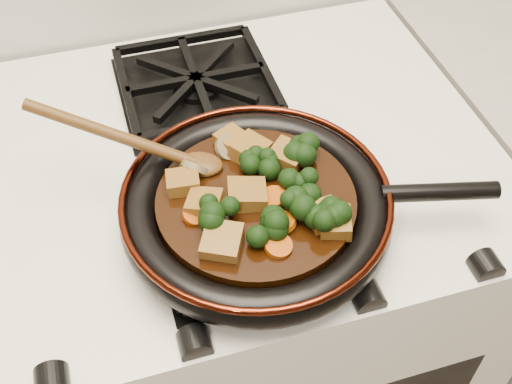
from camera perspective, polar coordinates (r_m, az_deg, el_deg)
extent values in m
cube|color=silver|center=(1.25, -2.34, -11.40)|extent=(0.76, 0.60, 0.90)
cylinder|color=black|center=(0.77, 0.00, -1.84)|extent=(0.30, 0.30, 0.01)
torus|color=black|center=(0.77, 0.00, -1.40)|extent=(0.32, 0.32, 0.04)
torus|color=#421409|center=(0.75, 0.00, -0.36)|extent=(0.32, 0.32, 0.01)
cylinder|color=black|center=(0.79, 16.01, 0.00)|extent=(0.14, 0.05, 0.02)
cylinder|color=black|center=(0.76, 0.00, -1.06)|extent=(0.24, 0.24, 0.02)
cube|color=brown|center=(0.74, -0.85, -0.29)|extent=(0.05, 0.05, 0.03)
cube|color=brown|center=(0.70, -3.04, -4.48)|extent=(0.06, 0.06, 0.03)
cube|color=brown|center=(0.74, -4.59, -1.10)|extent=(0.05, 0.05, 0.03)
cube|color=brown|center=(0.76, -6.48, 0.83)|extent=(0.04, 0.04, 0.02)
cube|color=brown|center=(0.80, -0.53, 3.72)|extent=(0.06, 0.06, 0.03)
cube|color=brown|center=(0.72, 7.09, -2.76)|extent=(0.05, 0.05, 0.03)
cube|color=brown|center=(0.73, 6.03, -2.16)|extent=(0.04, 0.04, 0.02)
cube|color=brown|center=(0.81, -2.32, 4.72)|extent=(0.04, 0.04, 0.02)
cube|color=brown|center=(0.79, 2.81, 3.23)|extent=(0.06, 0.06, 0.03)
cylinder|color=#A23E04|center=(0.72, 2.35, -2.75)|extent=(0.03, 0.03, 0.02)
cylinder|color=#A23E04|center=(0.73, -5.51, -2.00)|extent=(0.03, 0.03, 0.02)
cylinder|color=#A23E04|center=(0.75, 1.56, -0.48)|extent=(0.03, 0.03, 0.01)
cylinder|color=#A23E04|center=(0.70, 1.99, -4.78)|extent=(0.03, 0.03, 0.02)
cylinder|color=brown|center=(0.81, -1.23, 4.23)|extent=(0.04, 0.04, 0.02)
cylinder|color=brown|center=(0.78, -5.43, 2.15)|extent=(0.04, 0.04, 0.03)
cylinder|color=brown|center=(0.80, -2.47, 3.95)|extent=(0.04, 0.04, 0.03)
ellipsoid|color=#4D2E10|center=(0.79, -4.96, 2.46)|extent=(0.07, 0.06, 0.02)
cylinder|color=#4D2E10|center=(0.79, -12.50, 4.99)|extent=(0.02, 0.02, 0.22)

